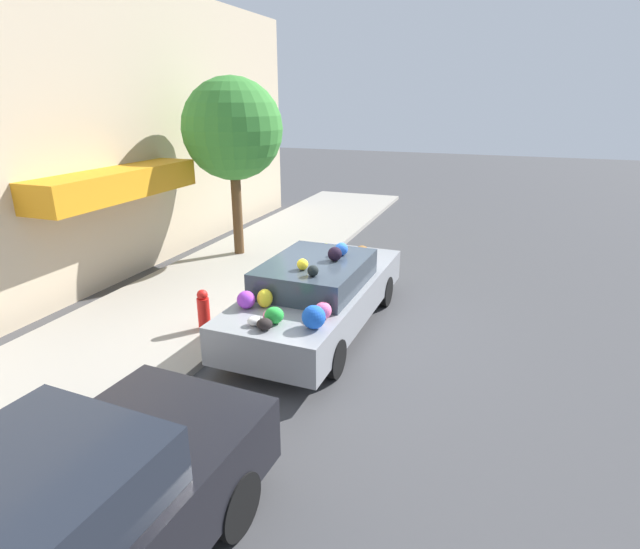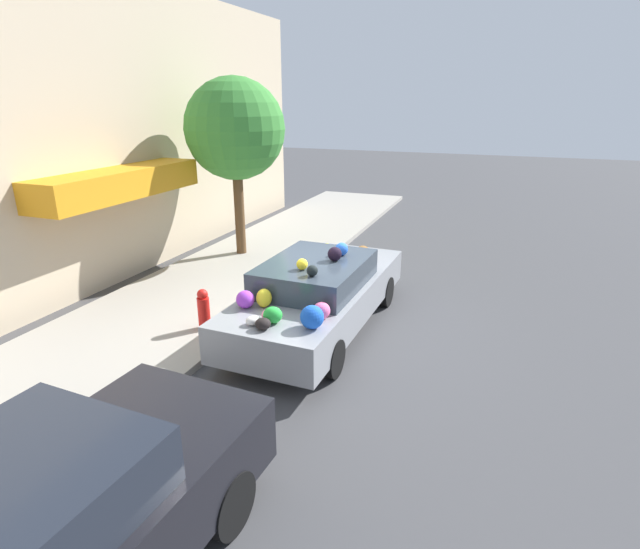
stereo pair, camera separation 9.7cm
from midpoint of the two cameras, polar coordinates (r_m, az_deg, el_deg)
name	(u,v)px [view 1 (the left image)]	position (r m, az deg, el deg)	size (l,w,h in m)	color
ground_plane	(317,327)	(8.71, -0.68, -6.06)	(60.00, 60.00, 0.00)	#424244
sidewalk_curb	(185,303)	(9.90, -15.46, -3.18)	(24.00, 3.20, 0.12)	#9E998E
building_facade	(70,140)	(10.71, -26.86, 13.55)	(18.00, 1.20, 6.14)	#C6B293
street_tree	(233,130)	(12.10, -10.19, 15.97)	(2.32, 2.32, 4.13)	brown
fire_hydrant	(204,310)	(8.48, -13.49, -3.95)	(0.20, 0.20, 0.70)	red
art_car	(319,292)	(8.37, -0.45, -2.06)	(4.55, 1.81, 1.51)	gray
parked_car_plain	(44,548)	(4.51, -29.62, -25.50)	(4.03, 1.87, 1.47)	black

